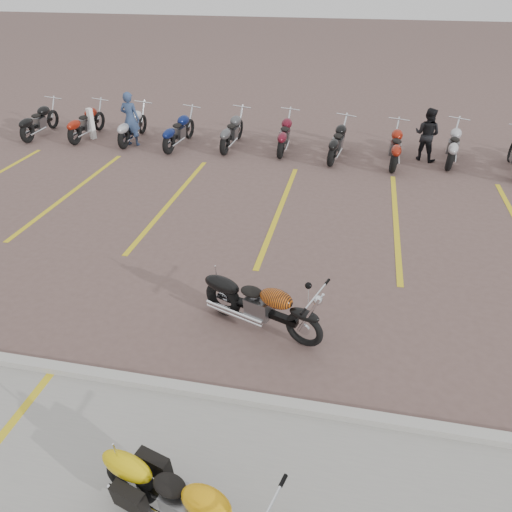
{
  "coord_description": "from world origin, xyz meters",
  "views": [
    {
      "loc": [
        1.67,
        -6.64,
        5.13
      ],
      "look_at": [
        0.15,
        0.56,
        0.75
      ],
      "focal_mm": 35.0,
      "sensor_mm": 36.0,
      "label": 1
    }
  ],
  "objects_px": {
    "yellow_cruiser": "(185,500)",
    "person_a": "(130,119)",
    "person_b": "(427,134)",
    "bollard": "(91,124)",
    "flame_cruiser": "(260,306)"
  },
  "relations": [
    {
      "from": "flame_cruiser",
      "to": "person_b",
      "type": "distance_m",
      "value": 9.32
    },
    {
      "from": "yellow_cruiser",
      "to": "person_a",
      "type": "distance_m",
      "value": 13.0
    },
    {
      "from": "yellow_cruiser",
      "to": "person_b",
      "type": "bearing_deg",
      "value": 91.07
    },
    {
      "from": "person_a",
      "to": "bollard",
      "type": "distance_m",
      "value": 1.63
    },
    {
      "from": "yellow_cruiser",
      "to": "person_a",
      "type": "height_order",
      "value": "person_a"
    },
    {
      "from": "yellow_cruiser",
      "to": "person_a",
      "type": "xyz_separation_m",
      "value": [
        -5.76,
        11.65,
        0.41
      ]
    },
    {
      "from": "person_b",
      "to": "bollard",
      "type": "bearing_deg",
      "value": 28.01
    },
    {
      "from": "flame_cruiser",
      "to": "person_b",
      "type": "xyz_separation_m",
      "value": [
        3.18,
        8.76,
        0.32
      ]
    },
    {
      "from": "person_a",
      "to": "bollard",
      "type": "height_order",
      "value": "person_a"
    },
    {
      "from": "yellow_cruiser",
      "to": "bollard",
      "type": "relative_size",
      "value": 2.05
    },
    {
      "from": "yellow_cruiser",
      "to": "person_b",
      "type": "relative_size",
      "value": 1.34
    },
    {
      "from": "person_b",
      "to": "flame_cruiser",
      "type": "bearing_deg",
      "value": 97.17
    },
    {
      "from": "person_b",
      "to": "bollard",
      "type": "relative_size",
      "value": 1.53
    },
    {
      "from": "yellow_cruiser",
      "to": "flame_cruiser",
      "type": "xyz_separation_m",
      "value": [
        0.09,
        3.37,
        0.01
      ]
    },
    {
      "from": "flame_cruiser",
      "to": "person_b",
      "type": "bearing_deg",
      "value": 90.47
    }
  ]
}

